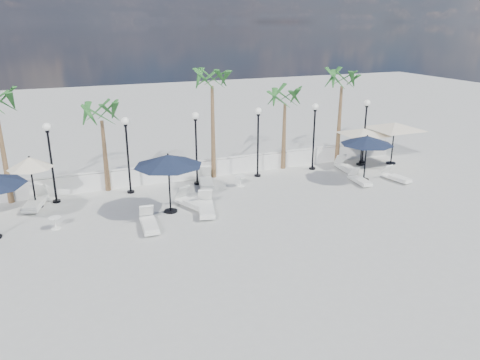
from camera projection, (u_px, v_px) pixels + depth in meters
name	position (u px, v px, depth m)	size (l,w,h in m)	color
ground	(245.00, 232.00, 19.09)	(100.00, 100.00, 0.00)	#A7A7A1
balustrade	(192.00, 170.00, 25.52)	(26.00, 0.30, 1.01)	silver
lamppost_1	(50.00, 152.00, 21.48)	(0.36, 0.36, 3.84)	black
lamppost_2	(127.00, 145.00, 22.74)	(0.36, 0.36, 3.84)	black
lamppost_3	(196.00, 138.00, 23.99)	(0.36, 0.36, 3.84)	black
lamppost_4	(258.00, 132.00, 25.24)	(0.36, 0.36, 3.84)	black
lamppost_5	(314.00, 127.00, 26.50)	(0.36, 0.36, 3.84)	black
lamppost_6	(365.00, 122.00, 27.75)	(0.36, 0.36, 3.84)	black
palm_1	(101.00, 118.00, 22.67)	(2.60, 2.60, 4.70)	brown
palm_2	(212.00, 84.00, 24.28)	(2.60, 2.60, 6.10)	brown
palm_3	(285.00, 101.00, 26.19)	(2.60, 2.60, 4.90)	brown
palm_4	(342.00, 84.00, 27.27)	(2.60, 2.60, 5.70)	brown
lounger_1	(35.00, 202.00, 21.63)	(1.21, 2.24, 0.80)	white
lounger_2	(206.00, 207.00, 20.96)	(1.19, 2.21, 0.79)	white
lounger_3	(193.00, 202.00, 21.59)	(1.42, 2.16, 0.77)	white
lounger_4	(149.00, 223.00, 19.38)	(0.76, 1.95, 0.72)	white
lounger_5	(206.00, 181.00, 24.42)	(1.19, 2.25, 0.81)	white
lounger_6	(346.00, 167.00, 26.90)	(0.84, 1.97, 0.72)	white
lounger_7	(360.00, 180.00, 24.80)	(0.71, 1.76, 0.64)	white
lounger_8	(396.00, 177.00, 25.24)	(0.87, 1.81, 0.65)	white
side_table_1	(55.00, 222.00, 19.35)	(0.52, 0.52, 0.50)	white
side_table_2	(240.00, 180.00, 24.36)	(0.55, 0.55, 0.54)	white
parasol_navy_mid	(168.00, 161.00, 20.40)	(3.06, 3.06, 2.74)	black
parasol_navy_right	(367.00, 140.00, 24.71)	(2.81, 2.81, 2.52)	black
parasol_cream_sq_a	(363.00, 129.00, 27.46)	(4.83, 4.83, 2.37)	black
parasol_cream_sq_b	(395.00, 123.00, 27.56)	(5.43, 5.43, 2.72)	black
parasol_cream_small	(30.00, 163.00, 21.02)	(2.01, 2.01, 2.47)	black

